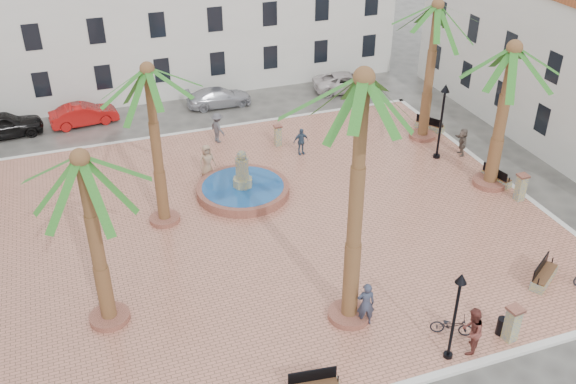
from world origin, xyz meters
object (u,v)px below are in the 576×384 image
at_px(bench_ne, 430,126).
at_px(pedestrian_north, 218,128).
at_px(fountain, 243,188).
at_px(car_white, 347,82).
at_px(pedestrian_east, 462,142).
at_px(lamppost_e, 443,109).
at_px(cyclist_b, 472,331).
at_px(bench_e, 496,178).
at_px(car_black, 3,125).
at_px(palm_sw, 84,180).
at_px(bollard_e, 521,187).
at_px(car_red, 84,114).
at_px(palm_nw, 149,87).
at_px(bench_se, 544,276).
at_px(pedestrian_fountain_a, 207,161).
at_px(bollard_se, 512,323).
at_px(pedestrian_fountain_b, 301,141).
at_px(palm_e, 511,67).
at_px(car_silver, 219,97).
at_px(bollard_n, 278,135).
at_px(palm_ne, 436,21).
at_px(lamppost_s, 457,302).
at_px(bicycle_a, 452,325).
at_px(cyclist_a, 366,304).
at_px(palm_s, 362,107).
at_px(litter_bin, 502,326).

xyz_separation_m(bench_ne, pedestrian_north, (-12.47, 2.77, 0.64)).
height_order(fountain, car_white, fountain).
relative_size(pedestrian_east, car_white, 0.34).
bearing_deg(lamppost_e, cyclist_b, -116.68).
height_order(bench_e, lamppost_e, lamppost_e).
height_order(lamppost_e, car_black, lamppost_e).
relative_size(palm_sw, bollard_e, 5.14).
relative_size(car_red, car_white, 0.87).
bearing_deg(pedestrian_north, bench_ne, -123.55).
distance_m(palm_nw, bench_se, 18.16).
relative_size(palm_sw, pedestrian_fountain_a, 4.04).
relative_size(bollard_se, pedestrian_fountain_b, 0.95).
xyz_separation_m(palm_nw, car_red, (-2.66, 12.78, -6.19)).
bearing_deg(bollard_e, palm_e, 104.20).
bearing_deg(bench_ne, pedestrian_east, 148.08).
xyz_separation_m(fountain, lamppost_e, (11.30, 0.13, 2.61)).
distance_m(lamppost_e, car_black, 25.58).
xyz_separation_m(car_silver, car_white, (9.01, -0.44, 0.03)).
xyz_separation_m(bench_se, cyclist_b, (-5.11, -2.35, 0.67)).
relative_size(palm_e, car_white, 1.64).
xyz_separation_m(bollard_n, car_red, (-10.29, 7.08, -0.13)).
relative_size(palm_ne, lamppost_s, 2.19).
distance_m(bench_e, lamppost_s, 13.66).
xyz_separation_m(palm_sw, bollard_n, (10.85, 11.82, -5.50)).
bearing_deg(cyclist_b, palm_sw, -69.17).
bearing_deg(lamppost_s, pedestrian_fountain_b, 87.90).
height_order(lamppost_s, bicycle_a, lamppost_s).
height_order(bench_e, bench_ne, bench_ne).
bearing_deg(lamppost_s, cyclist_a, 128.19).
bearing_deg(bench_se, palm_s, 141.99).
bearing_deg(bench_e, bicycle_a, 125.47).
bearing_deg(car_silver, pedestrian_fountain_b, -162.98).
height_order(palm_nw, bench_se, palm_nw).
distance_m(bench_e, pedestrian_east, 3.37).
distance_m(cyclist_a, cyclist_b, 3.88).
height_order(bench_se, car_silver, car_silver).
xyz_separation_m(cyclist_b, car_black, (-16.08, 24.75, -0.33)).
bearing_deg(palm_sw, car_black, 102.41).
bearing_deg(fountain, car_silver, 81.37).
height_order(palm_ne, pedestrian_fountain_b, palm_ne).
relative_size(bench_e, bollard_n, 1.40).
bearing_deg(bollard_se, pedestrian_north, 107.12).
bearing_deg(pedestrian_east, palm_ne, -144.43).
bearing_deg(bollard_n, bench_ne, -7.08).
relative_size(palm_ne, pedestrian_fountain_b, 5.24).
xyz_separation_m(lamppost_s, lamppost_e, (7.60, 13.43, 0.42)).
distance_m(bollard_e, pedestrian_north, 16.90).
bearing_deg(litter_bin, palm_nw, 131.30).
height_order(palm_e, bicycle_a, palm_e).
distance_m(bench_ne, pedestrian_east, 3.46).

